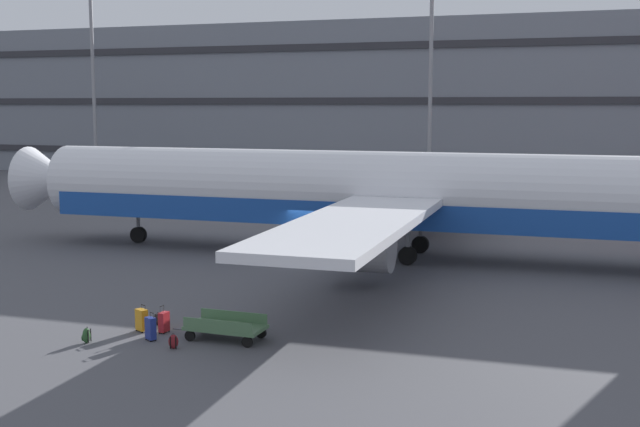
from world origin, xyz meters
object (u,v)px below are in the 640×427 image
suitcase_red (164,322)px  backpack_purple (173,342)px  backpack_orange (158,319)px  suitcase_silver (142,320)px  backpack_laid_flat (86,336)px  baggage_cart (226,327)px  suitcase_upright (151,328)px  airliner (394,194)px

suitcase_red → backpack_purple: bearing=-51.9°
backpack_orange → backpack_purple: (1.86, -2.32, 0.03)m
suitcase_silver → suitcase_red: size_ratio=0.99×
backpack_laid_flat → backpack_purple: (3.01, 0.36, -0.02)m
backpack_orange → baggage_cart: (3.02, -0.88, 0.23)m
backpack_laid_flat → suitcase_upright: bearing=26.4°
backpack_laid_flat → baggage_cart: (4.17, 1.81, 0.18)m
airliner → suitcase_silver: 17.03m
suitcase_red → backpack_orange: (-0.68, 0.81, -0.19)m
backpack_orange → baggage_cart: bearing=-16.2°
backpack_laid_flat → backpack_purple: 3.03m
backpack_orange → suitcase_silver: bearing=-98.1°
backpack_orange → suitcase_upright: bearing=-68.0°
airliner → suitcase_red: (-4.31, -15.89, -2.87)m
suitcase_upright → baggage_cart: suitcase_upright is taller
suitcase_red → baggage_cart: size_ratio=0.28×
suitcase_red → backpack_purple: 1.93m
suitcase_red → backpack_orange: suitcase_red is taller
airliner → suitcase_upright: airliner is taller
airliner → backpack_purple: (-3.13, -17.40, -3.03)m
backpack_purple → suitcase_upright: bearing=154.0°
backpack_orange → backpack_purple: bearing=-51.3°
suitcase_red → backpack_orange: size_ratio=2.04×
airliner → backpack_orange: 16.17m
suitcase_silver → backpack_purple: 2.45m
suitcase_red → airliner: bearing=74.8°
airliner → backpack_orange: airliner is taller
suitcase_upright → backpack_orange: bearing=112.0°
baggage_cart → suitcase_silver: bearing=-179.3°
backpack_orange → backpack_purple: backpack_purple is taller
backpack_purple → baggage_cart: baggage_cart is taller
suitcase_silver → backpack_purple: size_ratio=1.80×
suitcase_silver → baggage_cart: size_ratio=0.28×
suitcase_silver → suitcase_red: suitcase_red is taller
suitcase_upright → suitcase_silver: bearing=134.8°
airliner → backpack_laid_flat: bearing=-109.1°
backpack_laid_flat → backpack_orange: backpack_laid_flat is taller
suitcase_silver → backpack_orange: suitcase_silver is taller
backpack_laid_flat → backpack_orange: (1.15, 2.68, -0.05)m
suitcase_upright → suitcase_red: size_ratio=1.00×
baggage_cart → suitcase_upright: bearing=-159.1°
suitcase_red → backpack_laid_flat: size_ratio=1.69×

